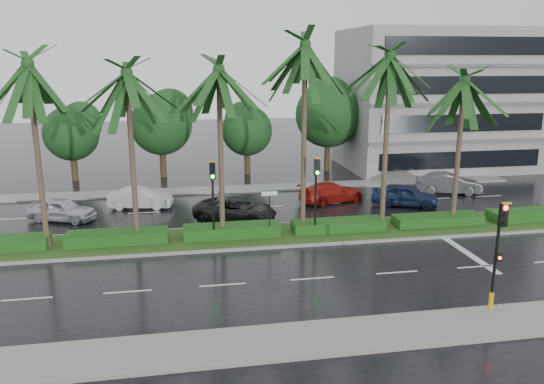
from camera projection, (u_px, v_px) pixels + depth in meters
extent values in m
plane|color=black|center=(289.00, 242.00, 28.41)|extent=(120.00, 120.00, 0.00)
cube|color=gray|center=(349.00, 336.00, 18.66)|extent=(40.00, 2.40, 0.12)
cube|color=gray|center=(257.00, 188.00, 39.86)|extent=(40.00, 2.00, 0.12)
cube|color=gray|center=(286.00, 234.00, 29.35)|extent=(36.00, 4.00, 0.14)
cube|color=#284E1A|center=(286.00, 233.00, 29.33)|extent=(35.60, 3.70, 0.02)
cube|color=#133F12|center=(118.00, 237.00, 27.75)|extent=(5.20, 1.40, 0.60)
cube|color=#133F12|center=(232.00, 231.00, 28.75)|extent=(5.20, 1.40, 0.60)
cube|color=#133F12|center=(338.00, 225.00, 29.76)|extent=(5.20, 1.40, 0.60)
cube|color=#133F12|center=(437.00, 220.00, 30.77)|extent=(5.20, 1.40, 0.60)
cube|color=#133F12|center=(531.00, 214.00, 31.78)|extent=(5.20, 1.40, 0.60)
cube|color=silver|center=(10.00, 219.00, 32.41)|extent=(2.00, 0.12, 0.01)
cube|color=silver|center=(27.00, 299.00, 21.62)|extent=(2.00, 0.12, 0.01)
cube|color=silver|center=(79.00, 216.00, 33.08)|extent=(2.00, 0.12, 0.01)
cube|color=silver|center=(128.00, 292.00, 22.29)|extent=(2.00, 0.12, 0.01)
cube|color=silver|center=(144.00, 213.00, 33.75)|extent=(2.00, 0.12, 0.01)
cube|color=silver|center=(223.00, 285.00, 22.96)|extent=(2.00, 0.12, 0.01)
cube|color=silver|center=(207.00, 210.00, 34.42)|extent=(2.00, 0.12, 0.01)
cube|color=silver|center=(312.00, 278.00, 23.64)|extent=(2.00, 0.12, 0.01)
cube|color=silver|center=(268.00, 207.00, 35.10)|extent=(2.00, 0.12, 0.01)
cube|color=silver|center=(397.00, 272.00, 24.31)|extent=(2.00, 0.12, 0.01)
cube|color=silver|center=(326.00, 204.00, 35.77)|extent=(2.00, 0.12, 0.01)
cube|color=silver|center=(477.00, 267.00, 24.98)|extent=(2.00, 0.12, 0.01)
cube|color=silver|center=(382.00, 201.00, 36.44)|extent=(2.00, 0.12, 0.01)
cube|color=silver|center=(436.00, 199.00, 37.11)|extent=(2.00, 0.12, 0.01)
cube|color=silver|center=(489.00, 196.00, 37.78)|extent=(2.00, 0.12, 0.01)
cube|color=silver|center=(465.00, 251.00, 26.97)|extent=(0.40, 6.00, 0.01)
cylinder|color=#3A3321|center=(38.00, 159.00, 26.11)|extent=(0.28, 0.28, 9.15)
cylinder|color=#3A3321|center=(47.00, 242.00, 27.18)|extent=(0.40, 0.40, 0.44)
cylinder|color=#3A3321|center=(132.00, 160.00, 27.01)|extent=(0.28, 0.28, 8.73)
cylinder|color=#3A3321|center=(137.00, 237.00, 28.03)|extent=(0.40, 0.40, 0.44)
cylinder|color=#3A3321|center=(221.00, 156.00, 27.56)|extent=(0.28, 0.28, 8.90)
cylinder|color=#3A3321|center=(223.00, 233.00, 28.59)|extent=(0.40, 0.40, 0.44)
cylinder|color=#3A3321|center=(304.00, 142.00, 28.45)|extent=(0.28, 0.28, 10.11)
cylinder|color=#3A3321|center=(303.00, 227.00, 29.64)|extent=(0.40, 0.40, 0.44)
cylinder|color=#3A3321|center=(386.00, 145.00, 28.89)|extent=(0.28, 0.28, 9.58)
cylinder|color=#3A3321|center=(382.00, 225.00, 30.01)|extent=(0.40, 0.40, 0.44)
cylinder|color=#3A3321|center=(458.00, 154.00, 30.09)|extent=(0.28, 0.28, 8.28)
cylinder|color=#3A3321|center=(452.00, 220.00, 31.05)|extent=(0.40, 0.40, 0.44)
cylinder|color=black|center=(495.00, 268.00, 20.09)|extent=(0.12, 0.12, 3.40)
cube|color=black|center=(503.00, 215.00, 19.40)|extent=(0.30, 0.18, 0.90)
cube|color=gold|center=(507.00, 203.00, 19.16)|extent=(0.34, 0.12, 0.06)
cylinder|color=#FF0C05|center=(506.00, 208.00, 19.23)|extent=(0.18, 0.04, 0.18)
cylinder|color=black|center=(505.00, 216.00, 19.30)|extent=(0.18, 0.04, 0.18)
cylinder|color=black|center=(504.00, 224.00, 19.37)|extent=(0.18, 0.04, 0.18)
cylinder|color=gold|center=(491.00, 301.00, 20.42)|extent=(0.18, 0.18, 0.70)
cube|color=black|center=(498.00, 257.00, 19.82)|extent=(0.22, 0.16, 0.32)
cylinder|color=#FF0C05|center=(500.00, 258.00, 19.73)|extent=(0.12, 0.03, 0.12)
cylinder|color=black|center=(213.00, 210.00, 27.67)|extent=(0.12, 0.12, 3.40)
cube|color=black|center=(212.00, 170.00, 26.97)|extent=(0.30, 0.18, 0.90)
cube|color=gold|center=(212.00, 162.00, 26.74)|extent=(0.34, 0.12, 0.06)
cylinder|color=black|center=(212.00, 165.00, 26.80)|extent=(0.18, 0.04, 0.18)
cylinder|color=black|center=(212.00, 171.00, 26.88)|extent=(0.18, 0.04, 0.18)
cylinder|color=#0CE519|center=(213.00, 177.00, 26.95)|extent=(0.18, 0.04, 0.18)
cylinder|color=black|center=(315.00, 205.00, 28.59)|extent=(0.12, 0.12, 3.40)
cube|color=black|center=(317.00, 167.00, 27.90)|extent=(0.30, 0.18, 0.90)
cube|color=gold|center=(318.00, 158.00, 27.66)|extent=(0.34, 0.12, 0.06)
cylinder|color=black|center=(318.00, 161.00, 27.73)|extent=(0.18, 0.04, 0.18)
cylinder|color=black|center=(318.00, 167.00, 27.80)|extent=(0.18, 0.04, 0.18)
cylinder|color=#0CE519|center=(317.00, 173.00, 27.87)|extent=(0.18, 0.04, 0.18)
cylinder|color=black|center=(269.00, 214.00, 28.37)|extent=(0.06, 0.06, 2.60)
cube|color=#0C5926|center=(270.00, 193.00, 28.06)|extent=(0.95, 0.04, 0.30)
cube|color=white|center=(270.00, 193.00, 28.03)|extent=(0.85, 0.01, 0.22)
cylinder|color=#3E2E1C|center=(74.00, 167.00, 42.52)|extent=(0.52, 0.52, 2.11)
sphere|color=#163614|center=(71.00, 133.00, 41.84)|extent=(4.34, 4.34, 4.34)
sphere|color=#163614|center=(71.00, 122.00, 41.92)|extent=(3.26, 3.26, 3.26)
cylinder|color=#3E2E1C|center=(163.00, 162.00, 43.65)|extent=(0.52, 0.52, 2.43)
sphere|color=#163614|center=(161.00, 124.00, 42.88)|extent=(5.00, 5.00, 5.00)
sphere|color=#163614|center=(161.00, 112.00, 42.93)|extent=(3.75, 3.75, 3.75)
cylinder|color=#3E2E1C|center=(247.00, 162.00, 44.87)|extent=(0.52, 0.52, 2.05)
sphere|color=#163614|center=(247.00, 131.00, 44.22)|extent=(4.23, 4.23, 4.23)
sphere|color=#163614|center=(246.00, 120.00, 44.30)|extent=(3.17, 3.17, 3.17)
cylinder|color=#3E2E1C|center=(327.00, 156.00, 45.97)|extent=(0.52, 0.52, 2.72)
sphere|color=#163614|center=(328.00, 115.00, 45.10)|extent=(5.60, 5.60, 5.60)
sphere|color=#163614|center=(328.00, 101.00, 45.12)|extent=(4.20, 4.20, 4.20)
cylinder|color=#3E2E1C|center=(403.00, 156.00, 47.20)|extent=(0.52, 0.52, 2.28)
sphere|color=#163614|center=(405.00, 122.00, 46.47)|extent=(4.70, 4.70, 4.70)
sphere|color=#163614|center=(404.00, 111.00, 46.53)|extent=(3.52, 3.52, 3.52)
cube|color=gray|center=(436.00, 100.00, 46.99)|extent=(16.00, 10.00, 12.00)
imported|color=silver|center=(62.00, 210.00, 31.92)|extent=(3.04, 4.41, 1.40)
imported|color=silver|center=(140.00, 198.00, 34.63)|extent=(2.07, 4.28, 1.35)
imported|color=black|center=(235.00, 209.00, 31.94)|extent=(4.15, 5.51, 1.39)
imported|color=#A01811|center=(332.00, 192.00, 36.15)|extent=(3.20, 4.98, 1.34)
imported|color=#1A284E|center=(405.00, 195.00, 35.14)|extent=(3.34, 4.69, 1.48)
imported|color=#4C4D50|center=(448.00, 183.00, 38.38)|extent=(2.76, 4.77, 1.49)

